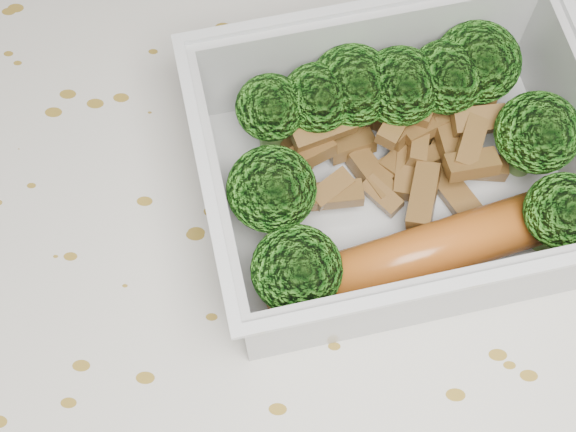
{
  "coord_description": "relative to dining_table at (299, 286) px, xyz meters",
  "views": [
    {
      "loc": [
        0.0,
        -0.16,
        1.15
      ],
      "look_at": [
        -0.01,
        -0.0,
        0.78
      ],
      "focal_mm": 50.0,
      "sensor_mm": 36.0,
      "label": 1
    }
  ],
  "objects": [
    {
      "name": "meat_pile",
      "position": [
        0.05,
        0.04,
        0.11
      ],
      "size": [
        0.13,
        0.09,
        0.03
      ],
      "color": "brown",
      "rests_on": "lunch_container"
    },
    {
      "name": "broccoli_florets",
      "position": [
        0.05,
        0.04,
        0.13
      ],
      "size": [
        0.18,
        0.16,
        0.06
      ],
      "color": "#608C3F",
      "rests_on": "lunch_container"
    },
    {
      "name": "tablecloth",
      "position": [
        0.0,
        0.0,
        0.05
      ],
      "size": [
        1.46,
        0.96,
        0.19
      ],
      "color": "silver",
      "rests_on": "dining_table"
    },
    {
      "name": "dining_table",
      "position": [
        0.0,
        0.0,
        0.0
      ],
      "size": [
        1.4,
        0.9,
        0.75
      ],
      "color": "brown",
      "rests_on": "ground"
    },
    {
      "name": "lunch_container",
      "position": [
        0.05,
        0.02,
        0.11
      ],
      "size": [
        0.23,
        0.2,
        0.07
      ],
      "color": "silver",
      "rests_on": "tablecloth"
    },
    {
      "name": "sausage",
      "position": [
        0.06,
        -0.02,
        0.11
      ],
      "size": [
        0.16,
        0.08,
        0.03
      ],
      "color": "#AB531A",
      "rests_on": "lunch_container"
    }
  ]
}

